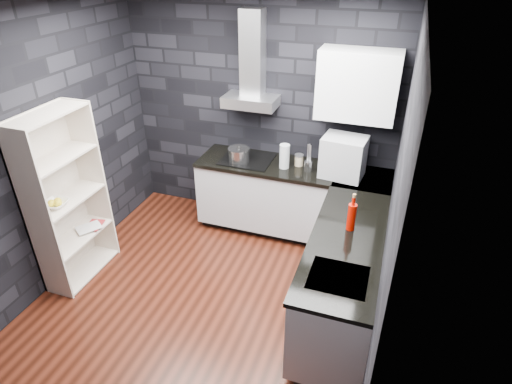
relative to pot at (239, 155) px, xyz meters
The scene contains 28 objects.
ground 1.57m from the pot, 84.29° to the right, with size 3.20×3.20×0.00m, color #45190F.
ceiling 2.11m from the pot, 84.29° to the right, with size 3.20×3.20×0.00m, color silver.
wall_back 0.56m from the pot, 73.38° to the left, with size 3.20×0.05×2.70m, color black.
wall_front 2.87m from the pot, 87.55° to the right, with size 3.20×0.05×2.70m, color black.
wall_left 1.97m from the pot, 141.00° to the right, with size 0.05×3.20×2.70m, color black.
wall_right 2.16m from the pot, 34.88° to the right, with size 0.05×3.20×2.70m, color black.
toekick_back 1.13m from the pot, 11.15° to the left, with size 2.18×0.50×0.10m, color black.
toekick_right 2.06m from the pot, 37.40° to the right, with size 0.50×1.78×0.10m, color black.
counter_back_cab 0.80m from the pot, ahead, with size 2.20×0.60×0.76m, color #B9B9BE.
counter_right_cab 1.88m from the pot, 38.17° to the right, with size 0.60×1.80×0.76m, color #B9B9BE.
counter_back_top 0.63m from the pot, ahead, with size 2.20×0.62×0.04m, color black.
counter_right_top 1.80m from the pot, 38.37° to the right, with size 0.62×1.80×0.04m, color black.
counter_corner_top 1.43m from the pot, ahead, with size 0.62×0.62×0.04m, color black.
hood_body 0.62m from the pot, 71.36° to the left, with size 0.60×0.34×0.12m, color silver.
hood_chimney 1.13m from the pot, 75.77° to the left, with size 0.24×0.20×0.90m, color silver.
upper_cabinet 1.51m from the pot, ahead, with size 0.80×0.35×0.70m, color white.
cooktop 0.13m from the pot, 49.02° to the left, with size 0.58×0.50×0.01m, color black.
sink_rim 2.16m from the pot, 48.69° to the right, with size 0.44×0.40×0.01m, color silver.
pot is the anchor object (origin of this frame).
glass_vase 0.54m from the pot, ahead, with size 0.11×0.11×0.28m, color silver.
storage_jar 0.69m from the pot, 10.89° to the left, with size 0.10×0.10×0.12m, color tan.
utensil_crock 0.81m from the pot, ahead, with size 0.09×0.09×0.11m, color #B6B7BB.
appliance_garage 1.19m from the pot, ahead, with size 0.44×0.35×0.44m, color #ACAFB4.
red_bottle 1.70m from the pot, 33.96° to the right, with size 0.07×0.07×0.25m, color #A20C01.
bookshelf 1.88m from the pot, 133.84° to the right, with size 0.34×0.80×1.80m, color beige.
fruit_bowl 1.98m from the pot, 130.94° to the right, with size 0.22×0.22×0.06m, color white.
book_red 1.80m from the pot, 138.39° to the right, with size 0.16×0.02×0.21m, color maroon.
book_second 1.80m from the pot, 138.68° to the right, with size 0.18×0.02×0.24m, color #B2B2B2.
Camera 1 is at (1.51, -2.94, 3.07)m, focal length 30.00 mm.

